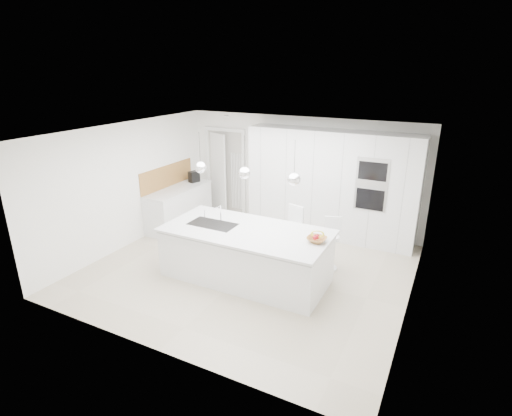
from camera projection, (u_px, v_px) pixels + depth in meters
The scene contains 27 objects.
floor at pixel (249, 269), 7.31m from camera, with size 5.50×5.50×0.00m, color #BCAF96.
wall_back at pixel (300, 173), 9.00m from camera, with size 5.50×5.50×0.00m, color white.
wall_left at pixel (128, 185), 8.07m from camera, with size 5.00×5.00×0.00m, color white.
ceiling at pixel (248, 132), 6.48m from camera, with size 5.50×5.50×0.00m, color white.
tall_cabinets at pixel (330, 185), 8.43m from camera, with size 3.60×0.60×2.30m, color silver.
oven_stack at pixel (371, 185), 7.72m from camera, with size 0.62×0.04×1.05m, color #A5A5A8, non-canonical shape.
doorway_frame at pixel (226, 173), 9.88m from camera, with size 1.11×0.08×2.13m, color white, non-canonical shape.
hallway_door at pixel (216, 173), 9.95m from camera, with size 0.82×0.04×2.00m, color white.
radiator at pixel (237, 181), 9.79m from camera, with size 0.32×0.04×1.40m, color white, non-canonical shape.
left_base_cabinets at pixel (179, 208), 9.23m from camera, with size 0.60×1.80×0.86m, color silver.
left_worktop at pixel (178, 189), 9.08m from camera, with size 0.62×1.82×0.04m, color silver.
oak_backsplash at pixel (167, 176), 9.11m from camera, with size 0.02×1.80×0.50m, color #AD7433.
island_base at pixel (245, 256), 6.87m from camera, with size 2.80×1.20×0.86m, color silver.
island_worktop at pixel (247, 231), 6.77m from camera, with size 2.84×1.40×0.04m, color silver.
island_sink at pixel (213, 228), 7.02m from camera, with size 0.84×0.44×0.18m, color #3F3F42, non-canonical shape.
island_tap at pixel (221, 213), 7.09m from camera, with size 0.02×0.02×0.30m, color white.
pendant_left at pixel (200, 167), 6.75m from camera, with size 0.20×0.20×0.20m, color white.
pendant_mid at pixel (245, 173), 6.38m from camera, with size 0.20×0.20×0.20m, color white.
pendant_right at pixel (294, 179), 6.02m from camera, with size 0.20×0.20×0.20m, color white.
fruit_bowl at pixel (317, 239), 6.28m from camera, with size 0.31×0.31×0.08m, color #AD7433.
espresso_machine at pixel (194, 177), 9.52m from camera, with size 0.16×0.25×0.26m, color black.
bar_stool_left at pixel (293, 235), 7.47m from camera, with size 0.35×0.49×1.07m, color white, non-canonical shape.
bar_stool_right at pixel (330, 244), 7.17m from camera, with size 0.32×0.45×0.98m, color white, non-canonical shape.
apple_a at pixel (315, 237), 6.29m from camera, with size 0.07×0.07×0.07m, color #B01422.
apple_b at pixel (315, 238), 6.28m from camera, with size 0.07×0.07×0.07m, color #B01422.
apple_c at pixel (317, 237), 6.30m from camera, with size 0.08×0.08×0.08m, color #B01422.
banana_bunch at pixel (317, 234), 6.28m from camera, with size 0.22×0.22×0.03m, color yellow.
Camera 1 is at (3.08, -5.75, 3.50)m, focal length 28.00 mm.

